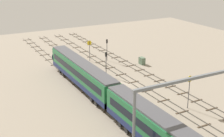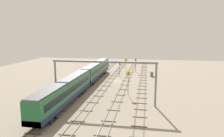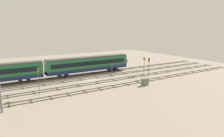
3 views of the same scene
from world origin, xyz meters
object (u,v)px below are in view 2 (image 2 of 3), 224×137
speed_sign_mid_trackside (126,63)px  overhead_gantry (104,71)px  signal_light_trackside_approach (136,63)px  train (85,78)px  relay_cabinet (152,74)px  speed_sign_near_foreground (128,79)px  signal_light_trackside_departure (120,67)px

speed_sign_mid_trackside → overhead_gantry: bearing=178.8°
speed_sign_mid_trackside → signal_light_trackside_approach: bearing=-112.9°
train → relay_cabinet: size_ratio=32.11×
train → signal_light_trackside_approach: signal_light_trackside_approach is taller
train → speed_sign_mid_trackside: 26.62m
speed_sign_near_foreground → signal_light_trackside_departure: bearing=13.0°
train → speed_sign_near_foreground: 12.02m
signal_light_trackside_departure → speed_sign_mid_trackside: bearing=-5.5°
overhead_gantry → signal_light_trackside_approach: 35.13m
train → overhead_gantry: size_ratio=2.44×
speed_sign_near_foreground → signal_light_trackside_departure: 19.87m
train → signal_light_trackside_approach: (23.90, -11.44, 0.60)m
speed_sign_mid_trackside → signal_light_trackside_departure: size_ratio=1.00×
speed_sign_mid_trackside → signal_light_trackside_approach: size_ratio=0.96×
overhead_gantry → speed_sign_near_foreground: (6.73, -4.23, -2.96)m
relay_cabinet → speed_sign_near_foreground: bearing=165.1°
speed_sign_mid_trackside → signal_light_trackside_approach: 3.98m
speed_sign_mid_trackside → signal_light_trackside_approach: signal_light_trackside_approach is taller
relay_cabinet → signal_light_trackside_approach: bearing=42.8°
signal_light_trackside_approach → speed_sign_near_foreground: bearing=179.6°
speed_sign_mid_trackside → relay_cabinet: (-7.64, -9.31, -2.47)m
overhead_gantry → speed_sign_mid_trackside: (36.24, -0.74, -3.30)m
signal_light_trackside_approach → relay_cabinet: (-6.09, -5.65, -2.47)m
overhead_gantry → relay_cabinet: 30.86m
overhead_gantry → signal_light_trackside_departure: size_ratio=4.27×
overhead_gantry → relay_cabinet: bearing=-19.3°
speed_sign_near_foreground → overhead_gantry: bearing=147.8°
overhead_gantry → train: bearing=33.1°
overhead_gantry → speed_sign_near_foreground: 8.48m
train → relay_cabinet: (17.81, -17.09, -1.87)m
train → speed_sign_mid_trackside: size_ratio=10.45×
signal_light_trackside_departure → relay_cabinet: 10.86m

